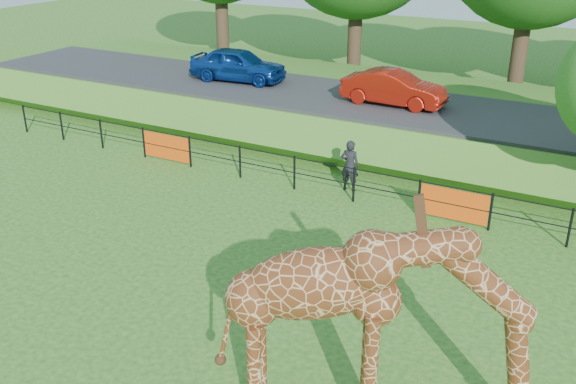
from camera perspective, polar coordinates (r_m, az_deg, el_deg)
name	(u,v)px	position (r m, az deg, el deg)	size (l,w,h in m)	color
ground	(195,347)	(13.31, -8.25, -13.44)	(90.00, 90.00, 0.00)	#235916
giraffe	(382,331)	(10.46, 8.32, -12.14)	(5.31, 0.97, 3.79)	#5C2B13
perimeter_fence	(354,185)	(19.14, 5.87, 0.66)	(28.07, 0.10, 1.10)	black
embankment	(429,117)	(25.81, 12.46, 6.55)	(40.00, 9.00, 1.30)	#235916
road	(419,109)	(24.23, 11.56, 7.28)	(40.00, 5.00, 0.12)	#2A2A2C
car_blue	(238,64)	(27.54, -4.46, 11.24)	(1.64, 4.09, 1.39)	navy
car_red	(394,88)	(24.19, 9.39, 9.11)	(1.33, 3.82, 1.26)	#A6180B
visitor	(350,166)	(19.83, 5.52, 2.35)	(0.60, 0.39, 1.64)	black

